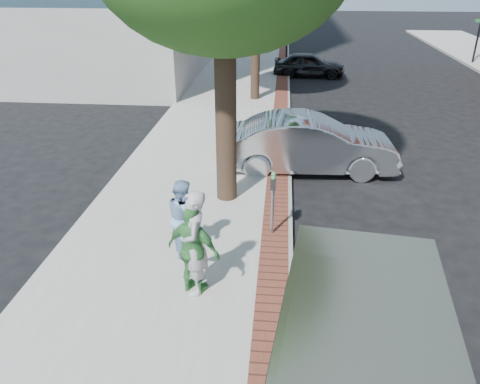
# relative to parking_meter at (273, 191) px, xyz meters

# --- Properties ---
(ground) EXTENTS (120.00, 120.00, 0.00)m
(ground) POSITION_rel_parking_meter_xyz_m (-0.62, -0.14, -1.21)
(ground) COLOR black
(ground) RESTS_ON ground
(sidewalk) EXTENTS (5.00, 60.00, 0.15)m
(sidewalk) POSITION_rel_parking_meter_xyz_m (-2.12, 7.86, -1.13)
(sidewalk) COLOR #9E9991
(sidewalk) RESTS_ON ground
(brick_strip) EXTENTS (0.60, 60.00, 0.01)m
(brick_strip) POSITION_rel_parking_meter_xyz_m (0.08, 7.86, -1.05)
(brick_strip) COLOR brown
(brick_strip) RESTS_ON sidewalk
(curb) EXTENTS (0.10, 60.00, 0.15)m
(curb) POSITION_rel_parking_meter_xyz_m (0.43, 7.86, -1.13)
(curb) COLOR gray
(curb) RESTS_ON ground
(office_base) EXTENTS (18.20, 22.20, 4.00)m
(office_base) POSITION_rel_parking_meter_xyz_m (-13.62, 21.86, 0.79)
(office_base) COLOR gray
(office_base) RESTS_ON ground
(signal_near) EXTENTS (0.70, 0.15, 3.80)m
(signal_near) POSITION_rel_parking_meter_xyz_m (0.28, 21.86, 1.05)
(signal_near) COLOR black
(signal_near) RESTS_ON ground
(signal_far) EXTENTS (0.70, 0.15, 3.80)m
(signal_far) POSITION_rel_parking_meter_xyz_m (11.88, 21.86, 1.05)
(signal_far) COLOR black
(signal_far) RESTS_ON ground
(parking_meter) EXTENTS (0.12, 0.32, 1.47)m
(parking_meter) POSITION_rel_parking_meter_xyz_m (0.00, 0.00, 0.00)
(parking_meter) COLOR gray
(parking_meter) RESTS_ON sidewalk
(person_gray) EXTENTS (0.61, 0.81, 2.02)m
(person_gray) POSITION_rel_parking_meter_xyz_m (-1.34, -2.16, -0.04)
(person_gray) COLOR #A4A3A8
(person_gray) RESTS_ON sidewalk
(person_officer) EXTENTS (0.89, 0.98, 1.64)m
(person_officer) POSITION_rel_parking_meter_xyz_m (-1.80, -0.88, -0.23)
(person_officer) COLOR #85A7CD
(person_officer) RESTS_ON sidewalk
(person_green) EXTENTS (1.13, 0.77, 1.77)m
(person_green) POSITION_rel_parking_meter_xyz_m (-1.35, -2.20, -0.17)
(person_green) COLOR #3F8B43
(person_green) RESTS_ON sidewalk
(sedan_silver) EXTENTS (5.17, 2.01, 1.68)m
(sedan_silver) POSITION_rel_parking_meter_xyz_m (0.98, 4.07, -0.37)
(sedan_silver) COLOR silver
(sedan_silver) RESTS_ON ground
(bg_car) EXTENTS (3.94, 1.71, 1.32)m
(bg_car) POSITION_rel_parking_meter_xyz_m (1.53, 17.45, -0.54)
(bg_car) COLOR black
(bg_car) RESTS_ON ground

